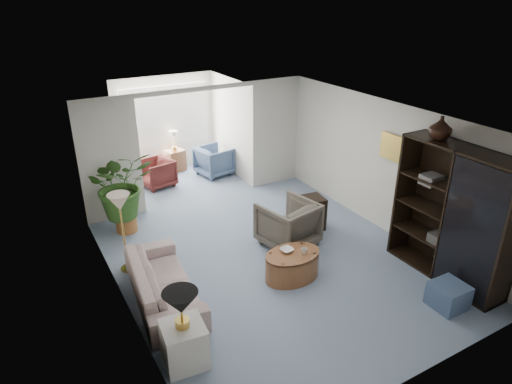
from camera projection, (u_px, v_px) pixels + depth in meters
floor at (273, 262)px, 7.83m from camera, size 6.00×6.00×0.00m
sunroom_floor at (185, 182)px, 11.07m from camera, size 2.60×2.60×0.00m
back_pier_left at (110, 161)px, 8.82m from camera, size 1.20×0.12×2.50m
back_pier_right at (275, 133)px, 10.55m from camera, size 1.20×0.12×2.50m
back_header at (197, 89)px, 9.19m from camera, size 2.60×0.12×0.10m
window_pane at (165, 116)px, 11.35m from camera, size 2.20×0.02×1.50m
window_blinds at (165, 116)px, 11.32m from camera, size 2.20×0.02×1.50m
framed_picture at (394, 148)px, 8.17m from camera, size 0.04×0.50×0.40m
sofa at (163, 282)px, 6.79m from camera, size 1.04×2.17×0.61m
end_table at (184, 344)px, 5.64m from camera, size 0.57×0.57×0.57m
table_lamp at (181, 303)px, 5.37m from camera, size 0.44×0.44×0.30m
floor_lamp at (119, 202)px, 7.13m from camera, size 0.36×0.36×0.28m
coffee_table at (292, 265)px, 7.35m from camera, size 1.08×1.08×0.45m
coffee_bowl at (287, 250)px, 7.30m from camera, size 0.23×0.23×0.05m
coffee_cup at (304, 251)px, 7.22m from camera, size 0.12×0.12×0.10m
wingback_chair at (288, 224)px, 8.22m from camera, size 1.08×1.10×0.85m
side_table_dark at (309, 213)px, 8.82m from camera, size 0.60×0.51×0.65m
entertainment_cabinet at (453, 215)px, 7.06m from camera, size 0.53×1.98×2.20m
cabinet_urn at (441, 128)px, 6.92m from camera, size 0.35×0.35×0.36m
ottoman at (448, 296)px, 6.68m from camera, size 0.48×0.48×0.38m
plant_pot at (127, 223)px, 8.79m from camera, size 0.40×0.40×0.32m
house_plant at (121, 184)px, 8.45m from camera, size 1.19×1.04×1.33m
sunroom_chair_blue at (214, 161)px, 11.37m from camera, size 0.93×0.91×0.73m
sunroom_chair_maroon at (157, 173)px, 10.70m from camera, size 0.85×0.84×0.67m
sunroom_table at (176, 160)px, 11.66m from camera, size 0.51×0.43×0.55m
shelf_clutter at (444, 213)px, 7.14m from camera, size 0.30×0.95×1.06m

